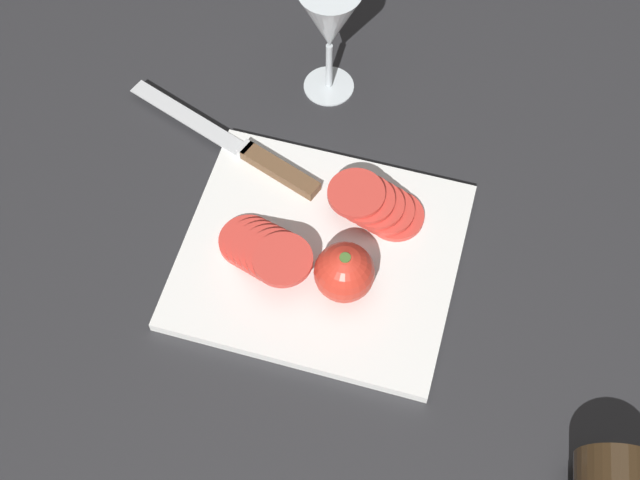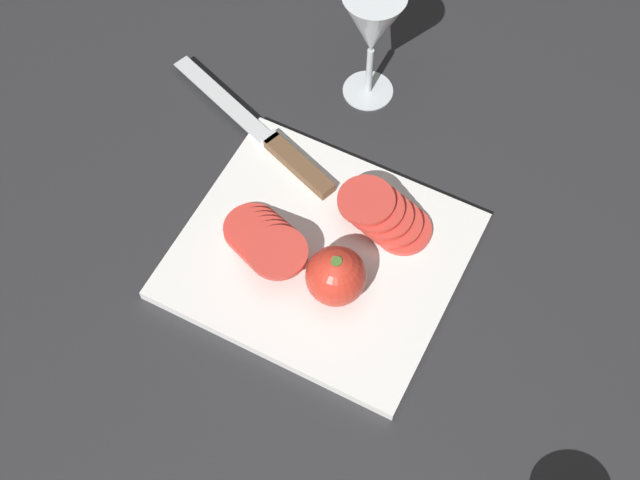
{
  "view_description": "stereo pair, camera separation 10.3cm",
  "coord_description": "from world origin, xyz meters",
  "px_view_note": "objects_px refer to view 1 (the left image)",
  "views": [
    {
      "loc": [
        -0.09,
        0.51,
        0.94
      ],
      "look_at": [
        0.05,
        0.02,
        0.04
      ],
      "focal_mm": 50.0,
      "sensor_mm": 36.0,
      "label": 1
    },
    {
      "loc": [
        -0.18,
        0.47,
        0.94
      ],
      "look_at": [
        0.05,
        0.02,
        0.04
      ],
      "focal_mm": 50.0,
      "sensor_mm": 36.0,
      "label": 2
    }
  ],
  "objects_px": {
    "tomato_slice_stack_near": "(376,205)",
    "tomato_slice_stack_far": "(265,250)",
    "knife": "(260,159)",
    "whole_tomato": "(344,272)",
    "wine_glass": "(330,22)"
  },
  "relations": [
    {
      "from": "knife",
      "to": "whole_tomato",
      "type": "bearing_deg",
      "value": 155.94
    },
    {
      "from": "whole_tomato",
      "to": "tomato_slice_stack_near",
      "type": "xyz_separation_m",
      "value": [
        -0.01,
        -0.11,
        -0.02
      ]
    },
    {
      "from": "whole_tomato",
      "to": "tomato_slice_stack_near",
      "type": "height_order",
      "value": "whole_tomato"
    },
    {
      "from": "tomato_slice_stack_near",
      "to": "tomato_slice_stack_far",
      "type": "relative_size",
      "value": 0.97
    },
    {
      "from": "whole_tomato",
      "to": "knife",
      "type": "distance_m",
      "value": 0.21
    },
    {
      "from": "tomato_slice_stack_near",
      "to": "tomato_slice_stack_far",
      "type": "height_order",
      "value": "tomato_slice_stack_far"
    },
    {
      "from": "whole_tomato",
      "to": "tomato_slice_stack_near",
      "type": "relative_size",
      "value": 0.59
    },
    {
      "from": "knife",
      "to": "tomato_slice_stack_near",
      "type": "height_order",
      "value": "tomato_slice_stack_near"
    },
    {
      "from": "whole_tomato",
      "to": "knife",
      "type": "height_order",
      "value": "whole_tomato"
    },
    {
      "from": "whole_tomato",
      "to": "tomato_slice_stack_far",
      "type": "xyz_separation_m",
      "value": [
        0.1,
        -0.01,
        -0.01
      ]
    },
    {
      "from": "wine_glass",
      "to": "tomato_slice_stack_near",
      "type": "height_order",
      "value": "wine_glass"
    },
    {
      "from": "wine_glass",
      "to": "tomato_slice_stack_near",
      "type": "relative_size",
      "value": 1.46
    },
    {
      "from": "knife",
      "to": "tomato_slice_stack_far",
      "type": "relative_size",
      "value": 2.3
    },
    {
      "from": "tomato_slice_stack_near",
      "to": "tomato_slice_stack_far",
      "type": "distance_m",
      "value": 0.15
    },
    {
      "from": "wine_glass",
      "to": "whole_tomato",
      "type": "bearing_deg",
      "value": 108.61
    }
  ]
}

